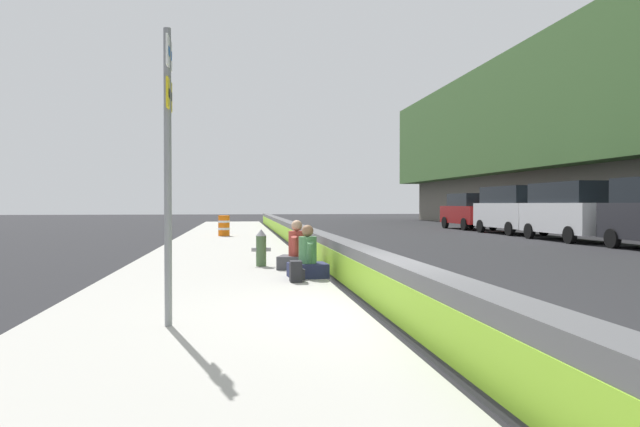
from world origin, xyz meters
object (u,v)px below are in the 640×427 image
Objects in this scene: fire_hydrant at (261,247)px; parked_car_far at (468,211)px; parked_car_fourth at (569,210)px; seated_person_foreground at (308,261)px; backpack at (296,272)px; route_sign_post at (168,155)px; seated_person_middle at (297,254)px; construction_barrel at (224,226)px; parked_car_midline at (511,209)px.

parked_car_far reaches higher than fire_hydrant.
parked_car_fourth is (9.27, -13.75, 0.77)m from fire_hydrant.
backpack is (-0.63, 0.29, -0.14)m from seated_person_foreground.
fire_hydrant is at bearing -12.10° from route_sign_post.
seated_person_middle is 25.10m from parked_car_far.
route_sign_post is at bearing 159.34° from seated_person_middle.
parked_car_far is (11.37, -0.23, -0.17)m from parked_car_fourth.
seated_person_middle is 13.73m from construction_barrel.
seated_person_foreground is at bearing -25.07° from backpack.
route_sign_post is at bearing 144.30° from parked_car_midline.
seated_person_middle is 20.48m from parked_car_midline.
backpack is at bearing 150.19° from parked_car_far.
seated_person_middle is at bearing -20.66° from route_sign_post.
seated_person_foreground is 26.34m from parked_car_far.
parked_car_fourth is at bearing 178.83° from parked_car_far.
parked_car_midline is at bearing -35.70° from route_sign_post.
seated_person_foreground is (-2.17, -0.85, -0.12)m from fire_hydrant.
seated_person_middle is 2.12m from backpack.
parked_car_far is at bearing -0.13° from parked_car_midline.
construction_barrel reaches higher than fire_hydrant.
seated_person_foreground is at bearing -177.48° from seated_person_middle.
backpack is at bearing -168.84° from fire_hydrant.
fire_hydrant is 0.17× the size of parked_car_midline.
parked_car_far is at bearing -1.17° from parked_car_fourth.
parked_car_far is (5.70, -0.01, -0.17)m from parked_car_midline.
seated_person_foreground is at bearing -172.29° from construction_barrel.
parked_car_midline is at bearing -40.15° from seated_person_middle.
route_sign_post is 3.40× the size of seated_person_foreground.
fire_hydrant is 0.17× the size of parked_car_fourth.
route_sign_post is 4.51m from backpack.
route_sign_post reaches higher than construction_barrel.
parked_car_midline reaches higher than backpack.
fire_hydrant reaches higher than backpack.
parked_car_midline is at bearing -2.22° from parked_car_fourth.
parked_car_fourth reaches higher than backpack.
construction_barrel reaches higher than backpack.
route_sign_post is at bearing 152.36° from seated_person_foreground.
parked_car_midline is (17.74, -13.42, 1.02)m from backpack.
fire_hydrant is 2.33m from seated_person_foreground.
route_sign_post is at bearing 150.41° from parked_car_far.
route_sign_post is at bearing 167.90° from fire_hydrant.
route_sign_post is 4.09× the size of fire_hydrant.
route_sign_post is 31.13m from parked_car_far.
parked_car_midline is (2.05, -15.17, 0.73)m from construction_barrel.
backpack is (3.61, -1.93, -1.88)m from route_sign_post.
seated_person_middle is at bearing 127.52° from parked_car_fourth.
parked_car_far reaches higher than seated_person_middle.
seated_person_foreground is 17.27m from parked_car_fourth.
parked_car_midline reaches higher than seated_person_foreground.
seated_person_foreground is 1.11× the size of construction_barrel.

